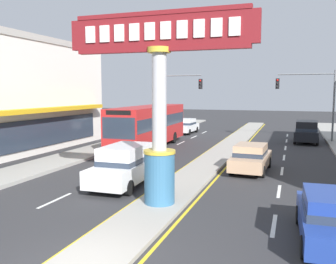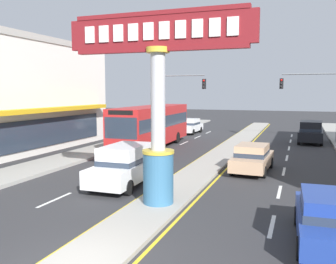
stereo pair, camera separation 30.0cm
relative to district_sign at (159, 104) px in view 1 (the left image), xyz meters
The scene contains 12 objects.
median_strip 13.11m from the district_sign, 90.00° to the left, with size 1.98×52.00×0.14m, color #A39E93.
sidewalk_left 14.39m from the district_sign, 130.56° to the left, with size 2.85×60.00×0.18m, color #9E9B93.
lane_markings 11.85m from the district_sign, 90.00° to the left, with size 8.72×52.00×0.01m.
district_sign is the anchor object (origin of this frame).
traffic_light_left_side 21.10m from the district_sign, 107.16° to the left, with size 4.86×0.46×6.20m.
traffic_light_right_side 21.87m from the district_sign, 73.46° to the left, with size 4.86×0.46×6.20m.
bus_near_right_lane 15.11m from the district_sign, 113.38° to the left, with size 2.77×11.25×3.26m.
sedan_far_right_lane 6.92m from the district_sign, 15.39° to the right, with size 1.96×4.36×1.53m.
sedan_near_left_lane 8.51m from the district_sign, 70.53° to the left, with size 2.01×4.39×1.53m.
suv_mid_left_lane 21.70m from the district_sign, 73.97° to the left, with size 2.16×4.70×1.90m.
sedan_far_left_oncoming 25.06m from the district_sign, 103.81° to the left, with size 1.95×4.36×1.53m.
suv_kerb_right 4.64m from the district_sign, 137.48° to the left, with size 2.02×4.63×1.90m.
Camera 1 is at (4.76, -7.41, 4.41)m, focal length 39.13 mm.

